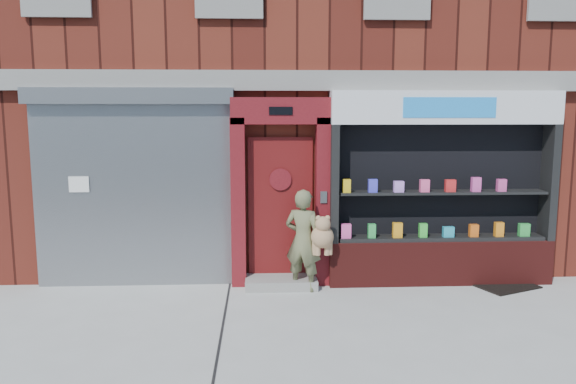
{
  "coord_description": "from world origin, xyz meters",
  "views": [
    {
      "loc": [
        -1.06,
        -6.66,
        2.72
      ],
      "look_at": [
        -0.68,
        1.0,
        1.59
      ],
      "focal_mm": 35.0,
      "sensor_mm": 36.0,
      "label": 1
    }
  ],
  "objects": [
    {
      "name": "woman",
      "position": [
        -0.38,
        1.53,
        0.79
      ],
      "size": [
        0.78,
        0.57,
        1.55
      ],
      "color": "#656744",
      "rests_on": "ground"
    },
    {
      "name": "red_door_bay",
      "position": [
        -0.75,
        1.86,
        1.46
      ],
      "size": [
        1.52,
        0.58,
        2.9
      ],
      "color": "#570F14",
      "rests_on": "ground"
    },
    {
      "name": "building",
      "position": [
        -0.0,
        5.99,
        4.0
      ],
      "size": [
        12.0,
        8.16,
        8.0
      ],
      "color": "#4A1711",
      "rests_on": "ground"
    },
    {
      "name": "ground",
      "position": [
        0.0,
        0.0,
        0.0
      ],
      "size": [
        80.0,
        80.0,
        0.0
      ],
      "primitive_type": "plane",
      "color": "#9E9E99",
      "rests_on": "ground"
    },
    {
      "name": "doormat",
      "position": [
        2.74,
        1.55,
        0.01
      ],
      "size": [
        1.07,
        0.93,
        0.02
      ],
      "primitive_type": "cube",
      "rotation": [
        0.0,
        0.0,
        0.41
      ],
      "color": "black",
      "rests_on": "ground"
    },
    {
      "name": "pharmacy_bay",
      "position": [
        1.75,
        1.81,
        1.37
      ],
      "size": [
        3.5,
        0.41,
        3.0
      ],
      "color": "#551614",
      "rests_on": "ground"
    },
    {
      "name": "shutter_bay",
      "position": [
        -3.0,
        1.93,
        1.72
      ],
      "size": [
        3.1,
        0.3,
        3.04
      ],
      "color": "gray",
      "rests_on": "ground"
    }
  ]
}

